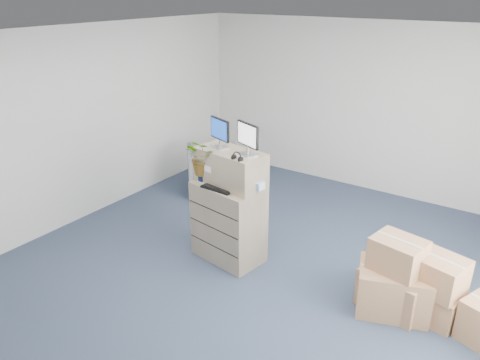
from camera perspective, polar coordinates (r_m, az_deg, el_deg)
name	(u,v)px	position (r m, az deg, el deg)	size (l,w,h in m)	color
ground	(247,281)	(5.74, 0.85, -12.17)	(7.00, 7.00, 0.00)	#273546
wall_back	(365,108)	(8.10, 14.96, 8.49)	(6.00, 0.02, 2.80)	silver
filing_cabinet_lower	(228,222)	(5.94, -1.42, -5.16)	(0.87, 0.53, 1.01)	gray
filing_cabinet_upper	(231,168)	(5.67, -1.15, 1.50)	(0.87, 0.43, 0.43)	gray
monitor_left	(220,131)	(5.66, -2.49, 5.95)	(0.35, 0.20, 0.36)	#99999E
monitor_right	(248,137)	(5.39, 0.95, 5.24)	(0.37, 0.21, 0.38)	#99999E
headphones	(237,157)	(5.29, -0.34, 2.83)	(0.13, 0.13, 0.01)	black
keyboard	(218,188)	(5.62, -2.72, -1.01)	(0.42, 0.17, 0.02)	black
mouse	(242,193)	(5.47, 0.29, -1.59)	(0.09, 0.06, 0.03)	silver
water_bottle	(235,177)	(5.64, -0.67, 0.37)	(0.07, 0.07, 0.25)	gray
phone_dock	(223,180)	(5.76, -2.03, -0.02)	(0.06, 0.06, 0.13)	silver
external_drive	(253,189)	(5.56, 1.57, -1.08)	(0.18, 0.13, 0.05)	black
tissue_box	(254,184)	(5.50, 1.73, -0.51)	(0.24, 0.12, 0.09)	#3B6DC9
potted_plant	(204,162)	(5.77, -4.39, 2.21)	(0.47, 0.51, 0.44)	#ABC8A1
office_chair	(213,167)	(7.95, -3.31, 1.61)	(0.83, 0.78, 0.86)	slate
cardboard_boxes	(418,291)	(5.39, 20.84, -12.51)	(1.81, 0.86, 0.87)	#A2754E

